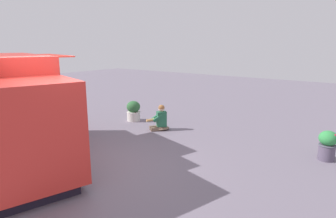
{
  "coord_description": "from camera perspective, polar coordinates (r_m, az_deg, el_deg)",
  "views": [
    {
      "loc": [
        3.67,
        5.07,
        2.72
      ],
      "look_at": [
        -2.67,
        0.33,
        0.95
      ],
      "focal_mm": 30.86,
      "sensor_mm": 36.0,
      "label": 1
    }
  ],
  "objects": [
    {
      "name": "planter_flowering_far",
      "position": [
        10.56,
        -6.83,
        -0.36
      ],
      "size": [
        0.5,
        0.5,
        0.73
      ],
      "color": "silver",
      "rests_on": "ground_plane"
    },
    {
      "name": "food_truck",
      "position": [
        7.59,
        -29.92,
        -0.66
      ],
      "size": [
        3.73,
        5.42,
        2.48
      ],
      "color": "red",
      "rests_on": "ground_plane"
    },
    {
      "name": "ground_plane",
      "position": [
        6.82,
        -16.18,
        -11.43
      ],
      "size": [
        40.0,
        40.0,
        0.0
      ],
      "primitive_type": "plane",
      "color": "slate"
    },
    {
      "name": "person_customer",
      "position": [
        9.39,
        -1.51,
        -2.23
      ],
      "size": [
        0.78,
        0.69,
        0.83
      ],
      "color": "#745F4D",
      "rests_on": "ground_plane"
    },
    {
      "name": "planter_flowering_near",
      "position": [
        7.92,
        28.97,
        -6.14
      ],
      "size": [
        0.42,
        0.42,
        0.73
      ],
      "color": "#53495E",
      "rests_on": "ground_plane"
    }
  ]
}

